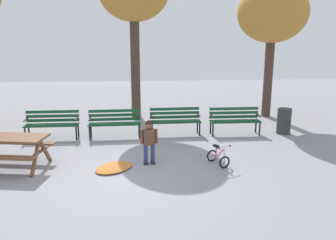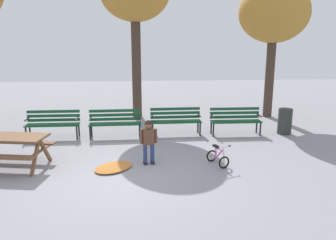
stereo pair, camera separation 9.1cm
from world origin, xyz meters
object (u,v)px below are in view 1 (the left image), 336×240
Objects in this scene: park_bench_far_left at (52,122)px; trash_bin at (284,121)px; picnic_table at (7,144)px; kids_bicycle at (218,157)px; park_bench_right at (175,119)px; child_standing at (149,138)px; park_bench_left at (115,121)px; park_bench_far_right at (235,119)px.

park_bench_far_left is 1.95× the size of trash_bin.
picnic_table is 3.16× the size of kids_bicycle.
picnic_table is 2.47m from park_bench_far_left.
child_standing is (-0.91, -2.61, 0.14)m from park_bench_right.
kids_bicycle is (2.65, -2.65, -0.31)m from park_bench_left.
park_bench_right is at bearing 2.00° from park_bench_far_left.
kids_bicycle is 3.81m from trash_bin.
picnic_table is at bearing -158.28° from park_bench_far_right.
kids_bicycle is at bearing -30.40° from park_bench_far_left.
park_bench_right is at bearing 105.04° from kids_bicycle.
trash_bin reaches higher than kids_bicycle.
picnic_table is 2.44× the size of trash_bin.
trash_bin is at bearing 43.42° from kids_bicycle.
trash_bin is at bearing -0.43° from park_bench_left.
picnic_table is 1.25× the size of park_bench_far_left.
picnic_table is 1.25× the size of park_bench_far_right.
kids_bicycle is at bearing -44.99° from park_bench_left.
park_bench_right is 1.01× the size of park_bench_far_right.
picnic_table is 3.32m from child_standing.
child_standing reaches higher than park_bench_left.
park_bench_far_right is (3.80, 0.02, 0.00)m from park_bench_left.
picnic_table is 1.24× the size of park_bench_right.
park_bench_far_right is 3.76m from child_standing.
picnic_table is at bearing -133.90° from park_bench_left.
park_bench_left is 3.76m from kids_bicycle.
park_bench_left and park_bench_far_right have the same top height.
park_bench_left is 2.55× the size of kids_bicycle.
park_bench_left is 1.01× the size of park_bench_far_right.
park_bench_far_right is at bearing 21.72° from picnic_table.
child_standing reaches higher than kids_bicycle.
park_bench_right reaches higher than picnic_table.
park_bench_far_left is 0.99× the size of park_bench_right.
park_bench_far_left is at bearing -178.00° from park_bench_right.
park_bench_far_left is 1.00× the size of park_bench_far_right.
picnic_table is 1.82× the size of child_standing.
park_bench_far_left is at bearing 179.54° from trash_bin.
trash_bin is at bearing 17.07° from picnic_table.
park_bench_far_right is (6.13, 2.44, -0.08)m from picnic_table.
kids_bicycle is at bearing -74.96° from park_bench_right.
park_bench_left is at bearing -0.55° from park_bench_far_left.
child_standing is 1.74× the size of kids_bicycle.
child_standing is at bearing -0.82° from picnic_table.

